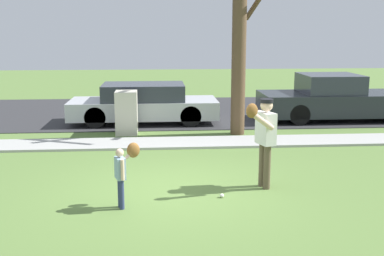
{
  "coord_description": "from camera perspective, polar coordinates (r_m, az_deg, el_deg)",
  "views": [
    {
      "loc": [
        -0.26,
        -8.42,
        2.89
      ],
      "look_at": [
        0.42,
        0.76,
        1.0
      ],
      "focal_mm": 44.64,
      "sensor_mm": 36.0,
      "label": 1
    }
  ],
  "objects": [
    {
      "name": "baseball",
      "position": [
        8.49,
        3.58,
        -8.07
      ],
      "size": [
        0.07,
        0.07,
        0.07
      ],
      "primitive_type": "sphere",
      "color": "white",
      "rests_on": "ground"
    },
    {
      "name": "street_tree_near",
      "position": [
        13.3,
        5.69,
        12.03
      ],
      "size": [
        1.85,
        1.89,
        5.67
      ],
      "color": "brown",
      "rests_on": "ground"
    },
    {
      "name": "person_adult",
      "position": [
        8.8,
        8.62,
        -0.61
      ],
      "size": [
        0.64,
        0.76,
        1.67
      ],
      "rotation": [
        0.0,
        0.0,
        -2.82
      ],
      "color": "brown",
      "rests_on": "ground"
    },
    {
      "name": "ground_plane",
      "position": [
        12.27,
        -2.94,
        -2.03
      ],
      "size": [
        48.0,
        48.0,
        0.0
      ],
      "primitive_type": "plane",
      "color": "#567538"
    },
    {
      "name": "parked_pickup_dark",
      "position": [
        16.29,
        17.04,
        3.28
      ],
      "size": [
        5.2,
        1.95,
        1.48
      ],
      "color": "#23282D",
      "rests_on": "road_surface"
    },
    {
      "name": "utility_cabinet",
      "position": [
        13.58,
        -7.83,
        1.83
      ],
      "size": [
        0.6,
        0.71,
        1.22
      ],
      "primitive_type": "cube",
      "color": "beige",
      "rests_on": "ground"
    },
    {
      "name": "sidewalk_strip",
      "position": [
        12.36,
        -2.95,
        -1.79
      ],
      "size": [
        36.0,
        1.2,
        0.06
      ],
      "primitive_type": "cube",
      "color": "#A3A39E",
      "rests_on": "ground"
    },
    {
      "name": "road_surface",
      "position": [
        17.26,
        -3.36,
        1.99
      ],
      "size": [
        36.0,
        6.8,
        0.02
      ],
      "primitive_type": "cube",
      "color": "#2D2D30",
      "rests_on": "ground"
    },
    {
      "name": "person_child",
      "position": [
        7.94,
        -8.13,
        -4.66
      ],
      "size": [
        0.44,
        0.5,
        1.06
      ],
      "rotation": [
        0.0,
        0.0,
        0.32
      ],
      "color": "navy",
      "rests_on": "ground"
    },
    {
      "name": "parked_sedan_silver",
      "position": [
        15.12,
        -5.79,
        2.92
      ],
      "size": [
        4.6,
        1.8,
        1.23
      ],
      "color": "silver",
      "rests_on": "road_surface"
    }
  ]
}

